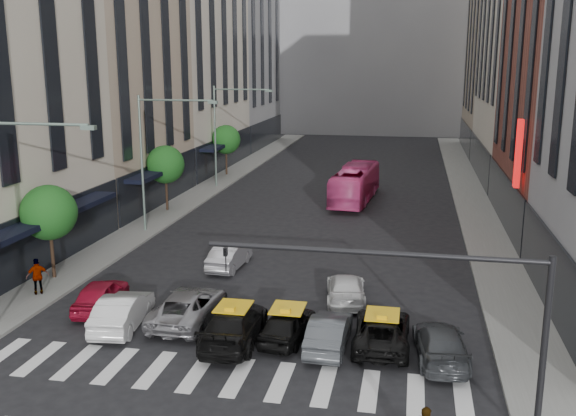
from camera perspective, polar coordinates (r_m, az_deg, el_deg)
The scene contains 28 objects.
ground at distance 23.22m, azimuth -7.01°, elevation -16.28°, with size 160.00×160.00×0.00m, color black.
sidewalk_left at distance 53.59m, azimuth -8.80°, elevation 0.71°, with size 3.00×96.00×0.15m, color slate.
sidewalk_right at distance 50.70m, azimuth 16.46°, elevation -0.38°, with size 3.00×96.00×0.15m, color slate.
building_left_b at distance 52.75m, azimuth -15.81°, elevation 13.24°, with size 8.00×16.00×24.00m, color tan.
building_left_d at distance 87.50m, azimuth -4.64°, elevation 15.34°, with size 8.00×18.00×30.00m, color gray.
building_right_d at distance 84.88m, azimuth 18.80°, elevation 14.12°, with size 8.00×18.00×28.00m, color tan.
building_far at distance 104.61m, azimuth 7.86°, elevation 16.52°, with size 30.00×10.00×36.00m, color gray.
tree_near at distance 35.32m, azimuth -20.49°, elevation -0.39°, with size 2.88×2.88×4.95m.
tree_mid at distance 49.38m, azimuth -10.85°, elevation 3.81°, with size 2.88×2.88×4.95m.
tree_far at distance 64.34m, azimuth -5.54°, elevation 6.07°, with size 2.88×2.88×4.95m.
streetlamp_near at distance 29.03m, azimuth -23.99°, elevation 1.10°, with size 5.38×0.25×9.00m.
streetlamp_mid at distance 42.91m, azimuth -11.76°, elevation 5.46°, with size 5.38×0.25×9.00m.
streetlamp_far at distance 57.89m, azimuth -5.61°, elevation 7.55°, with size 5.38×0.25×9.00m.
traffic_signal at distance 19.47m, azimuth 13.91°, elevation -7.99°, with size 10.10×0.20×6.00m.
liberty_sign at distance 40.01m, azimuth 19.80°, elevation 4.58°, with size 0.30×0.70×4.00m.
car_red at distance 31.23m, azimuth -16.30°, elevation -7.41°, with size 1.69×4.21×1.43m, color maroon.
car_white_front at distance 28.99m, azimuth -14.49°, elevation -8.83°, with size 1.58×4.54×1.50m, color silver.
car_silver at distance 28.96m, azimuth -8.83°, elevation -8.61°, with size 2.43×5.28×1.47m, color gray.
taxi_left at distance 26.76m, azimuth -4.84°, elevation -10.29°, with size 2.14×5.27×1.53m, color black.
taxi_center at distance 26.93m, azimuth -0.02°, elevation -10.28°, with size 1.60×3.98×1.36m, color black.
car_grey_mid at distance 26.26m, azimuth 3.67°, elevation -10.92°, with size 1.46×4.18×1.38m, color #3D4144.
taxi_right at distance 26.69m, azimuth 8.35°, elevation -10.69°, with size 2.20×4.77×1.32m, color black.
car_grey_curb at distance 25.91m, azimuth 13.42°, elevation -11.65°, with size 1.88×4.64×1.35m, color #373A3E.
car_row2_left at distance 35.95m, azimuth -5.23°, elevation -4.29°, with size 1.43×4.11×1.35m, color #AFAEB4.
car_row2_right at distance 31.12m, azimuth 5.17°, elevation -7.13°, with size 1.80×4.44×1.29m, color silver.
bus at distance 52.67m, azimuth 6.00°, elevation 2.13°, with size 2.47×10.56×2.94m, color #DF4188.
rider at distance 19.17m, azimuth 12.19°, elevation -17.20°, with size 0.60×0.39×1.64m, color gray.
pedestrian_far at distance 33.70m, azimuth -21.36°, elevation -5.68°, with size 1.06×0.44×1.81m, color gray.
Camera 1 is at (6.55, -19.19, 11.31)m, focal length 40.00 mm.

